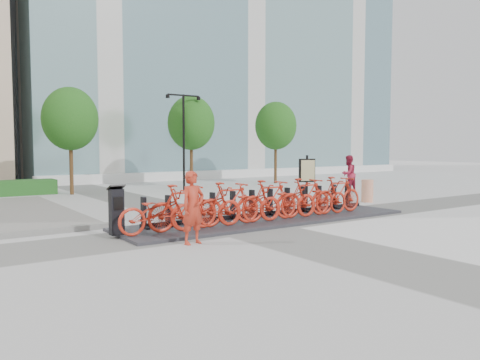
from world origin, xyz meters
TOP-DOWN VIEW (x-y plane):
  - ground at (0.00, 0.00)m, footprint 120.00×120.00m
  - glass_building at (14.00, 26.00)m, footprint 32.00×16.00m
  - tree_1 at (-1.50, 12.00)m, footprint 2.60×2.60m
  - tree_2 at (5.00, 12.00)m, footprint 2.60×2.60m
  - tree_3 at (11.00, 12.00)m, footprint 2.60×2.60m
  - streetlamp at (4.00, 11.00)m, footprint 2.00×0.20m
  - dock_pad at (1.30, 0.30)m, footprint 9.60×2.40m
  - dock_rail_posts at (1.36, 0.77)m, footprint 8.02×0.50m
  - bike_0 at (-2.60, -0.05)m, footprint 2.09×0.73m
  - bike_1 at (-1.88, -0.05)m, footprint 2.03×0.57m
  - bike_2 at (-1.16, -0.05)m, footprint 2.09×0.73m
  - bike_3 at (-0.44, -0.05)m, footprint 2.03×0.57m
  - bike_4 at (0.28, -0.05)m, footprint 2.09×0.73m
  - bike_5 at (1.00, -0.05)m, footprint 2.03×0.57m
  - bike_6 at (1.72, -0.05)m, footprint 2.09×0.73m
  - bike_7 at (2.44, -0.05)m, footprint 2.03×0.57m
  - bike_8 at (3.16, -0.05)m, footprint 2.09×0.73m
  - bike_9 at (3.88, -0.05)m, footprint 2.03×0.57m
  - kiosk at (-3.52, 0.36)m, footprint 0.39×0.33m
  - worker_red at (-2.32, -1.37)m, footprint 0.68×0.51m
  - pedestrian at (10.18, 5.23)m, footprint 0.98×0.80m
  - construction_barrel at (7.63, 1.88)m, footprint 0.56×0.56m
  - map_sign at (4.61, 2.24)m, footprint 0.63×0.31m

SIDE VIEW (x-z plane):
  - ground at x=0.00m, z-range 0.00..0.00m
  - dock_pad at x=1.30m, z-range 0.00..0.08m
  - construction_barrel at x=7.63m, z-range 0.00..0.93m
  - dock_rail_posts at x=1.36m, z-range 0.08..0.93m
  - bike_0 at x=-2.60m, z-range 0.08..1.18m
  - bike_2 at x=-1.16m, z-range 0.08..1.18m
  - bike_4 at x=0.28m, z-range 0.08..1.18m
  - bike_6 at x=1.72m, z-range 0.08..1.18m
  - bike_8 at x=3.16m, z-range 0.08..1.18m
  - kiosk at x=-3.52m, z-range 0.05..1.31m
  - bike_1 at x=-1.88m, z-range 0.08..1.30m
  - bike_3 at x=-0.44m, z-range 0.08..1.30m
  - bike_5 at x=1.00m, z-range 0.08..1.30m
  - bike_7 at x=2.44m, z-range 0.08..1.30m
  - bike_9 at x=3.88m, z-range 0.08..1.30m
  - worker_red at x=-2.32m, z-range 0.00..1.71m
  - pedestrian at x=10.18m, z-range 0.00..1.86m
  - map_sign at x=4.61m, z-range 0.32..2.27m
  - streetlamp at x=4.00m, z-range 0.63..5.63m
  - tree_1 at x=-1.50m, z-range 1.04..6.14m
  - tree_2 at x=5.00m, z-range 1.04..6.14m
  - tree_3 at x=11.00m, z-range 1.04..6.14m
  - glass_building at x=14.00m, z-range 0.00..24.00m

